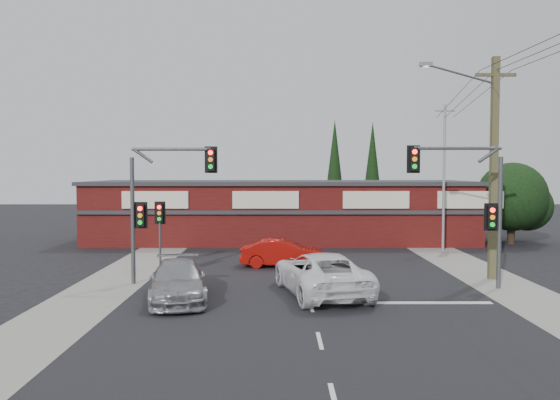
{
  "coord_description": "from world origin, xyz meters",
  "views": [
    {
      "loc": [
        -1.19,
        -21.52,
        4.89
      ],
      "look_at": [
        -1.12,
        3.0,
        3.61
      ],
      "focal_mm": 35.0,
      "sensor_mm": 36.0,
      "label": 1
    }
  ],
  "objects_px": {
    "white_suv": "(321,273)",
    "shop_building": "(281,210)",
    "silver_suv": "(178,281)",
    "red_sedan": "(283,253)",
    "utility_pole": "(491,160)"
  },
  "relations": [
    {
      "from": "white_suv",
      "to": "utility_pole",
      "type": "relative_size",
      "value": 0.61
    },
    {
      "from": "shop_building",
      "to": "white_suv",
      "type": "bearing_deg",
      "value": -84.97
    },
    {
      "from": "silver_suv",
      "to": "shop_building",
      "type": "height_order",
      "value": "shop_building"
    },
    {
      "from": "red_sedan",
      "to": "utility_pole",
      "type": "relative_size",
      "value": 0.43
    },
    {
      "from": "silver_suv",
      "to": "utility_pole",
      "type": "xyz_separation_m",
      "value": [
        13.38,
        3.96,
        4.66
      ]
    },
    {
      "from": "silver_suv",
      "to": "utility_pole",
      "type": "relative_size",
      "value": 0.51
    },
    {
      "from": "white_suv",
      "to": "shop_building",
      "type": "xyz_separation_m",
      "value": [
        -1.5,
        17.0,
        1.29
      ]
    },
    {
      "from": "white_suv",
      "to": "silver_suv",
      "type": "xyz_separation_m",
      "value": [
        -5.52,
        -0.96,
        -0.11
      ]
    },
    {
      "from": "utility_pole",
      "to": "silver_suv",
      "type": "bearing_deg",
      "value": -163.5
    },
    {
      "from": "white_suv",
      "to": "utility_pole",
      "type": "bearing_deg",
      "value": -171.24
    },
    {
      "from": "white_suv",
      "to": "silver_suv",
      "type": "height_order",
      "value": "white_suv"
    },
    {
      "from": "shop_building",
      "to": "silver_suv",
      "type": "bearing_deg",
      "value": -102.62
    },
    {
      "from": "silver_suv",
      "to": "white_suv",
      "type": "bearing_deg",
      "value": -0.24
    },
    {
      "from": "white_suv",
      "to": "shop_building",
      "type": "distance_m",
      "value": 17.11
    },
    {
      "from": "silver_suv",
      "to": "red_sedan",
      "type": "height_order",
      "value": "silver_suv"
    }
  ]
}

